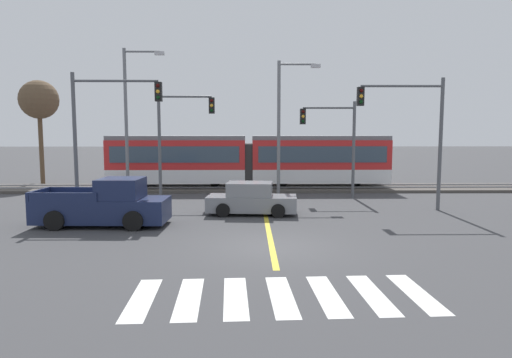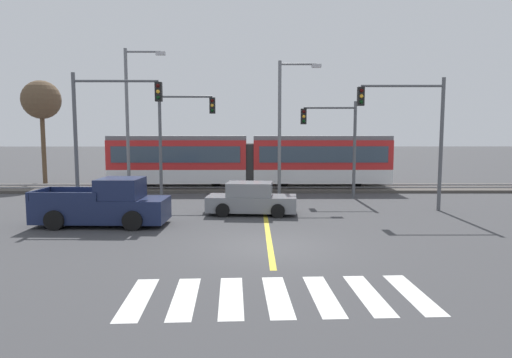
% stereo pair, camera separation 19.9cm
% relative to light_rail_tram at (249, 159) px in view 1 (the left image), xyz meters
% --- Properties ---
extents(ground_plane, '(200.00, 200.00, 0.00)m').
position_rel_light_rail_tram_xyz_m(ground_plane, '(0.78, -15.30, -2.05)').
color(ground_plane, '#3D3D3F').
extents(track_bed, '(120.00, 4.00, 0.18)m').
position_rel_light_rail_tram_xyz_m(track_bed, '(0.78, 0.01, -1.96)').
color(track_bed, '#4C4742').
rests_on(track_bed, ground).
extents(rail_near, '(120.00, 0.08, 0.10)m').
position_rel_light_rail_tram_xyz_m(rail_near, '(0.78, -0.71, -1.82)').
color(rail_near, '#939399').
rests_on(rail_near, track_bed).
extents(rail_far, '(120.00, 0.08, 0.10)m').
position_rel_light_rail_tram_xyz_m(rail_far, '(0.78, 0.73, -1.82)').
color(rail_far, '#939399').
rests_on(rail_far, track_bed).
extents(light_rail_tram, '(18.50, 2.64, 3.43)m').
position_rel_light_rail_tram_xyz_m(light_rail_tram, '(0.00, 0.00, 0.00)').
color(light_rail_tram, silver).
rests_on(light_rail_tram, track_bed).
extents(crosswalk_stripe_0, '(0.68, 2.82, 0.01)m').
position_rel_light_rail_tram_xyz_m(crosswalk_stripe_0, '(-2.52, -20.08, -2.04)').
color(crosswalk_stripe_0, silver).
rests_on(crosswalk_stripe_0, ground).
extents(crosswalk_stripe_1, '(0.68, 2.82, 0.01)m').
position_rel_light_rail_tram_xyz_m(crosswalk_stripe_1, '(-1.42, -20.03, -2.04)').
color(crosswalk_stripe_1, silver).
rests_on(crosswalk_stripe_1, ground).
extents(crosswalk_stripe_2, '(0.68, 2.82, 0.01)m').
position_rel_light_rail_tram_xyz_m(crosswalk_stripe_2, '(-0.32, -19.99, -2.04)').
color(crosswalk_stripe_2, silver).
rests_on(crosswalk_stripe_2, ground).
extents(crosswalk_stripe_3, '(0.68, 2.82, 0.01)m').
position_rel_light_rail_tram_xyz_m(crosswalk_stripe_3, '(0.78, -19.94, -2.04)').
color(crosswalk_stripe_3, silver).
rests_on(crosswalk_stripe_3, ground).
extents(crosswalk_stripe_4, '(0.68, 2.82, 0.01)m').
position_rel_light_rail_tram_xyz_m(crosswalk_stripe_4, '(1.88, -19.89, -2.04)').
color(crosswalk_stripe_4, silver).
rests_on(crosswalk_stripe_4, ground).
extents(crosswalk_stripe_5, '(0.68, 2.82, 0.01)m').
position_rel_light_rail_tram_xyz_m(crosswalk_stripe_5, '(2.98, -19.85, -2.04)').
color(crosswalk_stripe_5, silver).
rests_on(crosswalk_stripe_5, ground).
extents(crosswalk_stripe_6, '(0.68, 2.82, 0.01)m').
position_rel_light_rail_tram_xyz_m(crosswalk_stripe_6, '(4.08, -19.80, -2.04)').
color(crosswalk_stripe_6, silver).
rests_on(crosswalk_stripe_6, ground).
extents(lane_centre_line, '(0.20, 15.95, 0.01)m').
position_rel_light_rail_tram_xyz_m(lane_centre_line, '(0.78, -9.97, -2.05)').
color(lane_centre_line, gold).
rests_on(lane_centre_line, ground).
extents(sedan_crossing, '(4.32, 2.16, 1.52)m').
position_rel_light_rail_tram_xyz_m(sedan_crossing, '(0.12, -9.12, -1.35)').
color(sedan_crossing, gray).
rests_on(sedan_crossing, ground).
extents(pickup_truck, '(5.46, 2.37, 1.98)m').
position_rel_light_rail_tram_xyz_m(pickup_truck, '(-5.97, -11.65, -1.21)').
color(pickup_truck, '#192347').
rests_on(pickup_truck, ground).
extents(traffic_light_mid_right, '(4.25, 0.38, 6.50)m').
position_rel_light_rail_tram_xyz_m(traffic_light_mid_right, '(8.04, -8.18, 2.28)').
color(traffic_light_mid_right, '#515459').
rests_on(traffic_light_mid_right, ground).
extents(traffic_light_mid_left, '(4.25, 0.38, 6.66)m').
position_rel_light_rail_tram_xyz_m(traffic_light_mid_left, '(-6.88, -8.65, 2.38)').
color(traffic_light_mid_left, '#515459').
rests_on(traffic_light_mid_left, ground).
extents(traffic_light_far_right, '(3.25, 0.38, 5.63)m').
position_rel_light_rail_tram_xyz_m(traffic_light_far_right, '(5.03, -3.90, 1.68)').
color(traffic_light_far_right, '#515459').
rests_on(traffic_light_far_right, ground).
extents(traffic_light_far_left, '(3.25, 0.38, 6.36)m').
position_rel_light_rail_tram_xyz_m(traffic_light_far_left, '(-4.06, -4.31, 2.08)').
color(traffic_light_far_left, '#515459').
rests_on(traffic_light_far_left, ground).
extents(street_lamp_west, '(2.48, 0.28, 8.84)m').
position_rel_light_rail_tram_xyz_m(street_lamp_west, '(-7.19, -2.54, 2.99)').
color(street_lamp_west, slate).
rests_on(street_lamp_west, ground).
extents(street_lamp_centre, '(2.53, 0.28, 8.03)m').
position_rel_light_rail_tram_xyz_m(street_lamp_centre, '(2.05, -3.21, 2.58)').
color(street_lamp_centre, slate).
rests_on(street_lamp_centre, ground).
extents(bare_tree_far_west, '(2.81, 2.81, 7.61)m').
position_rel_light_rail_tram_xyz_m(bare_tree_far_west, '(-15.35, 3.52, 4.07)').
color(bare_tree_far_west, brown).
rests_on(bare_tree_far_west, ground).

